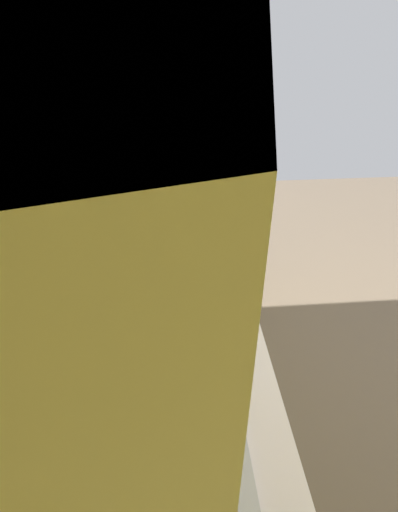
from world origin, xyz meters
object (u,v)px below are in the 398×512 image
at_px(oven_range, 172,211).
at_px(bowl, 209,359).
at_px(sink_basin, 187,511).
at_px(microwave, 169,194).

distance_m(oven_range, bowl, 2.14).
distance_m(sink_basin, microwave, 1.63).
distance_m(oven_range, sink_basin, 2.59).
relative_size(oven_range, microwave, 2.33).
xyz_separation_m(oven_range, bowl, (-2.08, -0.10, 0.48)).
bearing_deg(oven_range, microwave, 178.87).
relative_size(oven_range, sink_basin, 2.19).
xyz_separation_m(sink_basin, bowl, (0.47, -0.10, 0.02)).
height_order(oven_range, microwave, microwave).
bearing_deg(bowl, microwave, 5.81).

